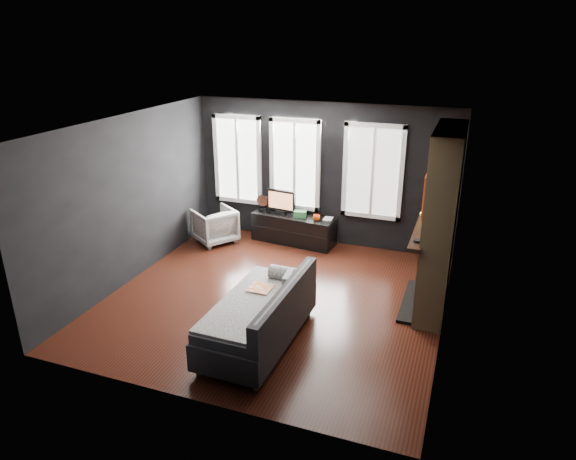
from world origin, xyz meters
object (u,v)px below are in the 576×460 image
(media_console, at_px, (294,229))
(mantel_vase, at_px, (426,213))
(book, at_px, (324,213))
(armchair, at_px, (215,224))
(sofa, at_px, (258,312))
(mug, at_px, (316,217))
(monitor, at_px, (281,200))

(media_console, height_order, mantel_vase, mantel_vase)
(book, bearing_deg, armchair, -165.93)
(book, xyz_separation_m, mantel_vase, (1.94, -1.20, 0.64))
(sofa, height_order, book, sofa)
(media_console, height_order, book, book)
(media_console, distance_m, book, 0.72)
(armchair, xyz_separation_m, media_console, (1.46, 0.50, -0.09))
(mug, bearing_deg, armchair, -168.95)
(media_console, relative_size, mantel_vase, 9.46)
(book, bearing_deg, sofa, -88.20)
(armchair, height_order, mantel_vase, mantel_vase)
(armchair, relative_size, mantel_vase, 4.32)
(sofa, distance_m, armchair, 3.62)
(mantel_vase, bearing_deg, mug, 152.40)
(mug, height_order, book, book)
(sofa, height_order, armchair, sofa)
(mug, bearing_deg, monitor, 169.57)
(media_console, bearing_deg, book, 7.87)
(media_console, xyz_separation_m, mug, (0.49, -0.12, 0.35))
(sofa, distance_m, mug, 3.30)
(monitor, bearing_deg, mug, -3.44)
(armchair, height_order, media_console, armchair)
(sofa, xyz_separation_m, mug, (-0.21, 3.29, 0.18))
(mug, relative_size, book, 0.60)
(sofa, xyz_separation_m, mantel_vase, (1.83, 2.22, 0.87))
(monitor, distance_m, mantel_vase, 3.09)
(sofa, distance_m, monitor, 3.58)
(sofa, relative_size, monitor, 3.43)
(sofa, height_order, monitor, monitor)
(sofa, height_order, mug, sofa)
(media_console, xyz_separation_m, mantel_vase, (2.54, -1.19, 1.03))
(armchair, xyz_separation_m, monitor, (1.20, 0.52, 0.46))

